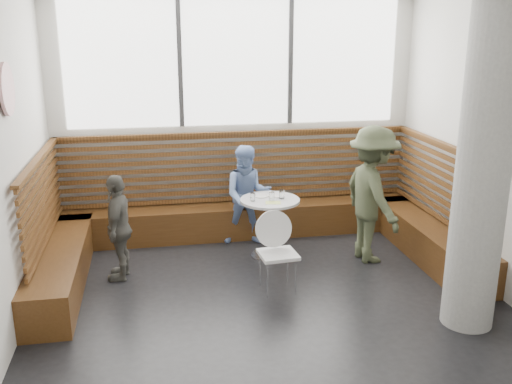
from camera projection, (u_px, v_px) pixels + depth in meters
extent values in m
cube|color=silver|center=(275.00, 161.00, 5.53)|extent=(5.00, 5.00, 3.20)
cube|color=black|center=(273.00, 309.00, 5.98)|extent=(5.00, 5.00, 0.01)
cube|color=white|center=(236.00, 63.00, 7.65)|extent=(4.50, 0.02, 1.65)
cube|color=#3F3F42|center=(180.00, 64.00, 7.50)|extent=(0.06, 0.04, 1.65)
cube|color=#3F3F42|center=(291.00, 63.00, 7.76)|extent=(0.06, 0.04, 1.65)
cube|color=#442811|center=(240.00, 220.00, 8.04)|extent=(5.00, 0.50, 0.45)
cube|color=#442811|center=(64.00, 259.00, 6.70)|extent=(0.50, 2.50, 0.45)
cube|color=#442811|center=(421.00, 234.00, 7.49)|extent=(0.50, 2.50, 0.45)
cube|color=#492B12|center=(238.00, 167.00, 7.99)|extent=(4.88, 0.08, 0.98)
cube|color=#492B12|center=(43.00, 201.00, 6.47)|extent=(0.08, 2.38, 0.98)
cube|color=#492B12|center=(438.00, 181.00, 7.31)|extent=(0.08, 2.38, 0.98)
cylinder|color=gray|center=(483.00, 168.00, 5.28)|extent=(0.50, 0.50, 3.20)
cylinder|color=white|center=(7.00, 89.00, 5.28)|extent=(0.03, 0.50, 0.50)
cylinder|color=silver|center=(270.00, 255.00, 7.36)|extent=(0.47, 0.47, 0.03)
cylinder|color=silver|center=(270.00, 228.00, 7.25)|extent=(0.07, 0.07, 0.74)
cylinder|color=#B7B7BA|center=(270.00, 200.00, 7.15)|extent=(0.75, 0.75, 0.03)
cube|color=white|center=(278.00, 254.00, 6.30)|extent=(0.40, 0.38, 0.04)
cylinder|color=white|center=(275.00, 229.00, 6.39)|extent=(0.42, 0.10, 0.42)
cylinder|color=silver|center=(266.00, 280.00, 6.20)|extent=(0.02, 0.02, 0.41)
cylinder|color=silver|center=(295.00, 278.00, 6.25)|extent=(0.02, 0.02, 0.41)
cylinder|color=silver|center=(261.00, 269.00, 6.47)|extent=(0.02, 0.02, 0.41)
cylinder|color=silver|center=(289.00, 267.00, 6.53)|extent=(0.02, 0.02, 0.41)
imported|color=#434B32|center=(372.00, 195.00, 7.04)|extent=(0.76, 1.17, 1.71)
imported|color=#7896D1|center=(248.00, 196.00, 7.62)|extent=(0.71, 0.58, 1.36)
imported|color=#55544D|center=(119.00, 227.00, 6.58)|extent=(0.42, 0.77, 1.25)
cylinder|color=white|center=(261.00, 196.00, 7.25)|extent=(0.19, 0.19, 0.01)
cylinder|color=white|center=(275.00, 196.00, 7.26)|extent=(0.19, 0.19, 0.01)
cylinder|color=white|center=(253.00, 197.00, 7.06)|extent=(0.06, 0.06, 0.10)
cylinder|color=white|center=(272.00, 196.00, 7.07)|extent=(0.07, 0.07, 0.11)
cylinder|color=white|center=(282.00, 194.00, 7.15)|extent=(0.07, 0.07, 0.11)
cube|color=#A5C64C|center=(273.00, 203.00, 7.00)|extent=(0.21, 0.16, 0.00)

